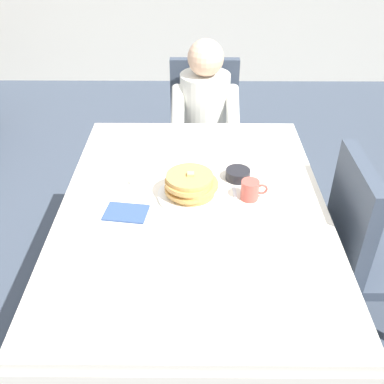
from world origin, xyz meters
name	(u,v)px	position (x,y,z in m)	size (l,w,h in m)	color
ground_plane	(193,320)	(0.00, 0.00, 0.00)	(14.00, 14.00, 0.00)	#3D4756
dining_table_main	(193,221)	(0.00, 0.00, 0.65)	(1.12, 1.52, 0.74)	silver
chair_diner	(204,124)	(0.06, 1.17, 0.53)	(0.44, 0.45, 0.93)	#384251
diner_person	(205,115)	(0.06, 1.01, 0.67)	(0.40, 0.43, 1.12)	silver
chair_right_side	(368,243)	(0.77, 0.00, 0.53)	(0.45, 0.44, 0.93)	#384251
plate_breakfast	(191,195)	(-0.01, 0.05, 0.75)	(0.28, 0.28, 0.02)	white
breakfast_stack	(190,184)	(-0.01, 0.05, 0.80)	(0.22, 0.22, 0.10)	tan
cup_coffee	(250,190)	(0.24, 0.04, 0.78)	(0.11, 0.08, 0.08)	#B24C42
bowl_butter	(238,174)	(0.20, 0.19, 0.76)	(0.11, 0.11, 0.04)	black
syrup_pitcher	(136,179)	(-0.25, 0.13, 0.78)	(0.08, 0.08, 0.07)	silver
fork_left_of_plate	(146,199)	(-0.20, 0.03, 0.74)	(0.18, 0.01, 0.01)	silver
knife_right_of_plate	(236,199)	(0.18, 0.03, 0.74)	(0.20, 0.01, 0.01)	silver
spoon_near_edge	(190,247)	(-0.01, -0.27, 0.74)	(0.15, 0.01, 0.01)	silver
napkin_folded	(126,213)	(-0.27, -0.07, 0.74)	(0.17, 0.12, 0.01)	#334C7F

